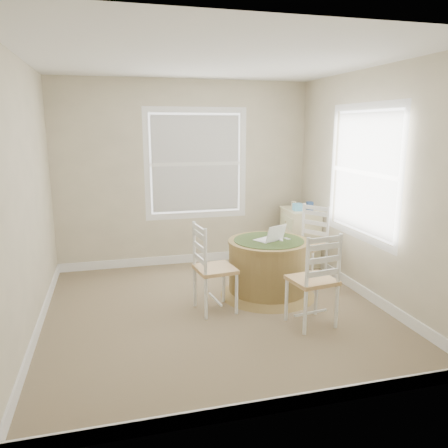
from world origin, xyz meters
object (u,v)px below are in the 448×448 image
object	(u,v)px
chair_left	(215,268)
chair_right	(307,244)
laptop	(270,238)
round_table	(268,265)
corner_chest	(300,236)
chair_near	(312,280)

from	to	relation	value
chair_left	chair_right	size ratio (longest dim) A/B	1.00
chair_left	laptop	world-z (taller)	chair_left
round_table	laptop	xyz separation A→B (m)	(0.01, -0.02, 0.33)
chair_right	corner_chest	size ratio (longest dim) A/B	1.17
chair_near	laptop	distance (m)	0.88
round_table	corner_chest	world-z (taller)	corner_chest
round_table	chair_near	bearing A→B (deg)	-98.04
laptop	corner_chest	size ratio (longest dim) A/B	0.47
chair_near	corner_chest	xyz separation A→B (m)	(0.73, 1.90, -0.07)
chair_near	round_table	bearing A→B (deg)	-88.79
corner_chest	chair_left	bearing A→B (deg)	-136.95
chair_near	laptop	world-z (taller)	chair_near
laptop	corner_chest	bearing A→B (deg)	-156.37
chair_near	corner_chest	world-z (taller)	chair_near
round_table	chair_right	xyz separation A→B (m)	(0.68, 0.37, 0.11)
chair_left	chair_near	xyz separation A→B (m)	(0.86, -0.58, 0.00)
chair_right	round_table	bearing A→B (deg)	-94.27
round_table	corner_chest	size ratio (longest dim) A/B	1.39
chair_left	chair_near	bearing A→B (deg)	-131.48
chair_near	chair_right	distance (m)	1.34
chair_near	laptop	bearing A→B (deg)	-89.01
round_table	corner_chest	distance (m)	1.36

